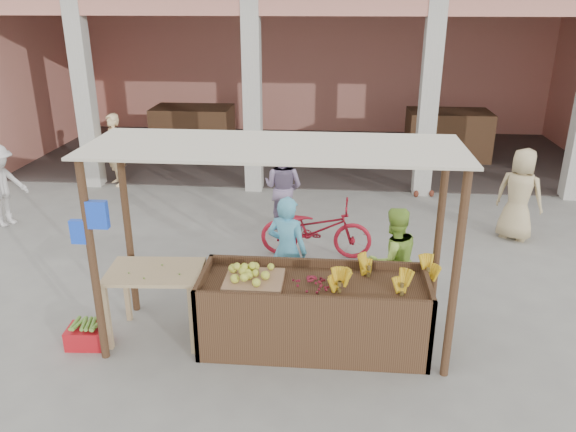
# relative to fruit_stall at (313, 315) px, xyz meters

# --- Properties ---
(ground) EXTENTS (60.00, 60.00, 0.00)m
(ground) POSITION_rel_fruit_stall_xyz_m (-0.50, 0.00, -0.40)
(ground) COLOR slate
(ground) RESTS_ON ground
(market_building) EXTENTS (14.40, 6.40, 4.20)m
(market_building) POSITION_rel_fruit_stall_xyz_m (-0.45, 8.93, 2.30)
(market_building) COLOR tan
(market_building) RESTS_ON ground
(fruit_stall) EXTENTS (2.60, 0.95, 0.80)m
(fruit_stall) POSITION_rel_fruit_stall_xyz_m (0.00, 0.00, 0.00)
(fruit_stall) COLOR #4D331E
(fruit_stall) RESTS_ON ground
(stall_awning) EXTENTS (4.09, 1.35, 2.39)m
(stall_awning) POSITION_rel_fruit_stall_xyz_m (-0.51, 0.06, 1.58)
(stall_awning) COLOR #4D331E
(stall_awning) RESTS_ON ground
(banana_heap) EXTENTS (1.17, 0.64, 0.21)m
(banana_heap) POSITION_rel_fruit_stall_xyz_m (0.76, 0.06, 0.51)
(banana_heap) COLOR gold
(banana_heap) RESTS_ON fruit_stall
(melon_tray) EXTENTS (0.66, 0.57, 0.18)m
(melon_tray) POSITION_rel_fruit_stall_xyz_m (-0.68, -0.03, 0.49)
(melon_tray) COLOR #9A714F
(melon_tray) RESTS_ON fruit_stall
(berry_heap) EXTENTS (0.47, 0.38, 0.15)m
(berry_heap) POSITION_rel_fruit_stall_xyz_m (-0.03, -0.06, 0.47)
(berry_heap) COLOR maroon
(berry_heap) RESTS_ON fruit_stall
(side_table) EXTENTS (1.14, 0.80, 0.88)m
(side_table) POSITION_rel_fruit_stall_xyz_m (-1.85, 0.03, 0.34)
(side_table) COLOR tan
(side_table) RESTS_ON ground
(papaya_pile) EXTENTS (0.75, 0.43, 0.21)m
(papaya_pile) POSITION_rel_fruit_stall_xyz_m (-1.85, 0.03, 0.59)
(papaya_pile) COLOR #3F862C
(papaya_pile) RESTS_ON side_table
(red_crate) EXTENTS (0.48, 0.36, 0.24)m
(red_crate) POSITION_rel_fruit_stall_xyz_m (-2.64, -0.24, -0.28)
(red_crate) COLOR #B5131A
(red_crate) RESTS_ON ground
(plantain_bundle) EXTENTS (0.36, 0.25, 0.07)m
(plantain_bundle) POSITION_rel_fruit_stall_xyz_m (-2.64, -0.24, -0.12)
(plantain_bundle) COLOR #609134
(plantain_bundle) RESTS_ON red_crate
(produce_sacks) EXTENTS (0.72, 0.45, 0.55)m
(produce_sacks) POSITION_rel_fruit_stall_xyz_m (2.04, 5.44, -0.13)
(produce_sacks) COLOR maroon
(produce_sacks) RESTS_ON ground
(vendor_blue) EXTENTS (0.71, 0.61, 1.60)m
(vendor_blue) POSITION_rel_fruit_stall_xyz_m (-0.39, 0.98, 0.40)
(vendor_blue) COLOR #56B5D9
(vendor_blue) RESTS_ON ground
(vendor_green) EXTENTS (0.83, 0.66, 1.51)m
(vendor_green) POSITION_rel_fruit_stall_xyz_m (0.96, 0.87, 0.35)
(vendor_green) COLOR #9FCF48
(vendor_green) RESTS_ON ground
(motorcycle) EXTENTS (0.69, 1.84, 0.95)m
(motorcycle) POSITION_rel_fruit_stall_xyz_m (-0.07, 2.44, 0.08)
(motorcycle) COLOR maroon
(motorcycle) RESTS_ON ground
(shopper_a) EXTENTS (0.89, 1.14, 1.59)m
(shopper_a) POSITION_rel_fruit_stall_xyz_m (-5.66, 3.29, 0.40)
(shopper_a) COLOR silver
(shopper_a) RESTS_ON ground
(shopper_c) EXTENTS (1.00, 0.90, 1.73)m
(shopper_c) POSITION_rel_fruit_stall_xyz_m (3.26, 3.44, 0.47)
(shopper_c) COLOR tan
(shopper_c) RESTS_ON ground
(shopper_e) EXTENTS (0.75, 0.75, 1.62)m
(shopper_e) POSITION_rel_fruit_stall_xyz_m (-4.52, 5.70, 0.41)
(shopper_e) COLOR #F8D092
(shopper_e) RESTS_ON ground
(shopper_f) EXTENTS (0.92, 0.74, 1.65)m
(shopper_f) POSITION_rel_fruit_stall_xyz_m (-0.68, 3.56, 0.42)
(shopper_f) COLOR slate
(shopper_f) RESTS_ON ground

